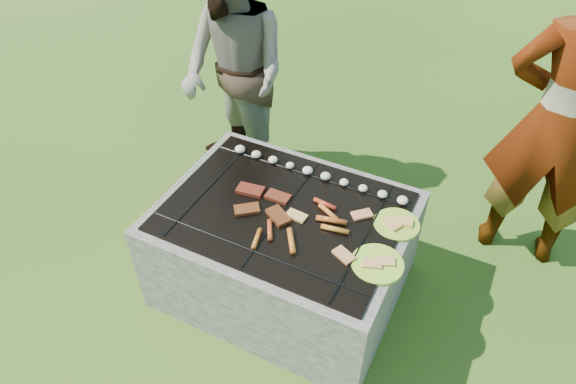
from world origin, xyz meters
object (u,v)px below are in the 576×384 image
fire_pit (284,252)px  bystander (234,75)px  plate_near (377,264)px  plate_far (397,224)px  cook (562,123)px

fire_pit → bystander: size_ratio=0.78×
plate_near → bystander: bearing=145.5°
plate_far → cook: (0.61, 0.78, 0.33)m
plate_far → plate_near: bearing=-90.0°
fire_pit → cook: size_ratio=0.69×
fire_pit → plate_near: plate_near is taller
plate_near → bystander: (-1.32, 0.91, 0.22)m
fire_pit → cook: bearing=39.1°
fire_pit → cook: (1.17, 0.95, 0.66)m
fire_pit → plate_far: (0.56, 0.17, 0.33)m
plate_far → bystander: size_ratio=0.17×
cook → fire_pit: bearing=33.5°
plate_near → cook: (0.61, 1.08, 0.33)m
plate_far → cook: size_ratio=0.15×
fire_pit → plate_far: 0.67m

